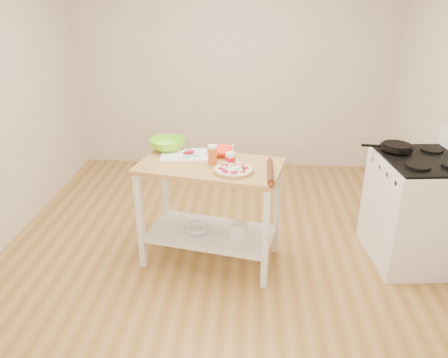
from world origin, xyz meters
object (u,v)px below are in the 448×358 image
Objects in this scene: cutting_board at (184,155)px; prep_island at (210,192)px; beer_pint at (213,155)px; skillet at (396,147)px; gas_stove at (415,210)px; pizza at (233,170)px; shelf_glass_bowl at (197,229)px; green_bowl at (168,144)px; rolling_pin at (270,172)px; knife at (172,150)px; orange_bowl at (221,152)px; yogurt_tub at (230,159)px; shelf_bin at (239,230)px; spatula at (191,157)px.

prep_island is at bearing -43.66° from cutting_board.
cutting_board is 2.71× the size of beer_pint.
gas_stove is at bearing -36.88° from skillet.
prep_island is at bearing 143.04° from pizza.
prep_island is 6.03× the size of shelf_glass_bowl.
skillet is 1.80m from cutting_board.
beer_pint is (0.43, -0.32, 0.03)m from green_bowl.
rolling_pin is 2.04× the size of shelf_glass_bowl.
pizza is at bearing -53.65° from knife.
skillet reaches higher than orange_bowl.
beer_pint is at bearing 156.98° from rolling_pin.
shelf_bin is at bearing -28.24° from yogurt_tub.
skillet is 1.48m from orange_bowl.
orange_bowl is 0.23m from beer_pint.
prep_island is 0.41m from shelf_bin.
rolling_pin is at bearing -30.03° from green_bowl.
cutting_board is 2.06× the size of shelf_glass_bowl.
skillet is at bearing 24.85° from rolling_pin.
skillet is at bearing 131.23° from gas_stove.
cutting_board is 0.44m from yogurt_tub.
skillet reaches higher than shelf_glass_bowl.
yogurt_tub is at bearing 151.76° from shelf_bin.
orange_bowl is at bearing 123.99° from shelf_bin.
skillet is 1.96m from green_bowl.
skillet is 3.53× the size of shelf_bin.
knife is (-0.55, 0.41, 0.00)m from pizza.
pizza is at bearing 170.70° from rolling_pin.
cutting_board is 1.86× the size of orange_bowl.
spatula is 0.72m from rolling_pin.
rolling_pin is (0.65, -0.31, 0.01)m from spatula.
orange_bowl is at bearing 18.40° from spatula.
shelf_bin is at bearing -5.24° from shelf_glass_bowl.
cutting_board is 3.58× the size of shelf_bin.
spatula is at bearing -54.72° from knife.
shelf_glass_bowl is at bearing -64.48° from cutting_board.
knife is 0.46m from beer_pint.
prep_island is 2.97× the size of skillet.
orange_bowl is at bearing 170.95° from gas_stove.
skillet is at bearing 18.35° from pizza.
pizza is 0.39m from orange_bowl.
orange_bowl is (-1.48, -0.08, -0.05)m from skillet.
shelf_glass_bowl is at bearing -72.49° from spatula.
spatula is 0.64m from shelf_glass_bowl.
orange_bowl is (0.43, -0.04, 0.01)m from knife.
yogurt_tub reaches higher than cutting_board.
orange_bowl reaches higher than spatula.
shelf_glass_bowl is (-1.67, -0.31, -0.68)m from skillet.
gas_stove reaches higher than orange_bowl.
green_bowl is at bearing 143.39° from beer_pint.
gas_stove is at bearing 6.29° from shelf_bin.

